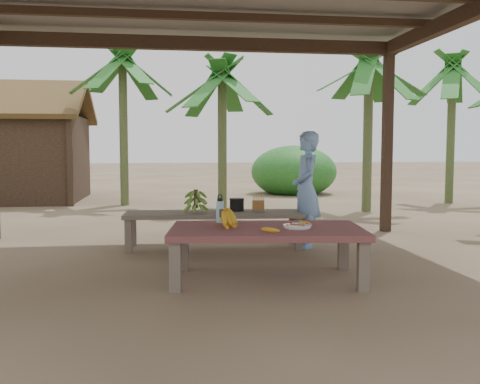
{
  "coord_description": "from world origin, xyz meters",
  "views": [
    {
      "loc": [
        -0.46,
        -5.3,
        1.25
      ],
      "look_at": [
        0.28,
        0.08,
        0.8
      ],
      "focal_mm": 40.0,
      "sensor_mm": 36.0,
      "label": 1
    }
  ],
  "objects": [
    {
      "name": "ground",
      "position": [
        0.0,
        0.0,
        0.0
      ],
      "size": [
        80.0,
        80.0,
        0.0
      ],
      "primitive_type": "plane",
      "color": "brown",
      "rests_on": "ground"
    },
    {
      "name": "work_table",
      "position": [
        0.47,
        -0.39,
        0.43
      ],
      "size": [
        1.91,
        1.21,
        0.5
      ],
      "rotation": [
        0.0,
        0.0,
        -0.12
      ],
      "color": "brown",
      "rests_on": "ground"
    },
    {
      "name": "bench",
      "position": [
        0.12,
        1.29,
        0.39
      ],
      "size": [
        2.23,
        0.73,
        0.45
      ],
      "rotation": [
        0.0,
        0.0,
        -0.06
      ],
      "color": "brown",
      "rests_on": "ground"
    },
    {
      "name": "ripe_banana_bunch",
      "position": [
        0.05,
        -0.29,
        0.59
      ],
      "size": [
        0.34,
        0.3,
        0.19
      ],
      "primitive_type": null,
      "rotation": [
        0.0,
        0.0,
        -0.15
      ],
      "color": "gold",
      "rests_on": "work_table"
    },
    {
      "name": "plate",
      "position": [
        0.74,
        -0.47,
        0.52
      ],
      "size": [
        0.26,
        0.26,
        0.04
      ],
      "color": "white",
      "rests_on": "work_table"
    },
    {
      "name": "loose_banana_front",
      "position": [
        0.45,
        -0.68,
        0.52
      ],
      "size": [
        0.18,
        0.07,
        0.04
      ],
      "primitive_type": "ellipsoid",
      "rotation": [
        0.0,
        0.0,
        1.41
      ],
      "color": "gold",
      "rests_on": "work_table"
    },
    {
      "name": "loose_banana_side",
      "position": [
        0.86,
        -0.33,
        0.52
      ],
      "size": [
        0.13,
        0.14,
        0.04
      ],
      "primitive_type": "ellipsoid",
      "rotation": [
        0.0,
        0.0,
        0.72
      ],
      "color": "gold",
      "rests_on": "work_table"
    },
    {
      "name": "water_flask",
      "position": [
        0.07,
        0.01,
        0.62
      ],
      "size": [
        0.08,
        0.08,
        0.29
      ],
      "color": "#45B5D9",
      "rests_on": "work_table"
    },
    {
      "name": "green_banana_stalk",
      "position": [
        -0.1,
        1.31,
        0.6
      ],
      "size": [
        0.28,
        0.28,
        0.3
      ],
      "primitive_type": null,
      "rotation": [
        0.0,
        0.0,
        -0.06
      ],
      "color": "#598C2D",
      "rests_on": "bench"
    },
    {
      "name": "cooking_pot",
      "position": [
        0.42,
        1.38,
        0.53
      ],
      "size": [
        0.18,
        0.18,
        0.15
      ],
      "primitive_type": "cylinder",
      "color": "black",
      "rests_on": "bench"
    },
    {
      "name": "skewer_rack",
      "position": [
        0.67,
        1.21,
        0.57
      ],
      "size": [
        0.18,
        0.09,
        0.24
      ],
      "primitive_type": null,
      "rotation": [
        0.0,
        0.0,
        -0.06
      ],
      "color": "#A57F47",
      "rests_on": "bench"
    },
    {
      "name": "woman",
      "position": [
        1.27,
        1.19,
        0.73
      ],
      "size": [
        0.38,
        0.55,
        1.46
      ],
      "primitive_type": "imported",
      "rotation": [
        0.0,
        0.0,
        -1.63
      ],
      "color": "#759FDE",
      "rests_on": "ground"
    },
    {
      "name": "banana_plant_ne",
      "position": [
        3.43,
        4.7,
        2.66
      ],
      "size": [
        1.8,
        1.8,
        3.14
      ],
      "color": "#596638",
      "rests_on": "ground"
    },
    {
      "name": "banana_plant_n",
      "position": [
        0.67,
        5.48,
        2.48
      ],
      "size": [
        1.8,
        1.8,
        2.96
      ],
      "color": "#596638",
      "rests_on": "ground"
    },
    {
      "name": "banana_plant_nw",
      "position": [
        -1.37,
        6.56,
        2.92
      ],
      "size": [
        1.8,
        1.8,
        3.41
      ],
      "color": "#596638",
      "rests_on": "ground"
    },
    {
      "name": "banana_plant_far",
      "position": [
        5.89,
        6.0,
        2.78
      ],
      "size": [
        1.8,
        1.8,
        3.27
      ],
      "color": "#596638",
      "rests_on": "ground"
    }
  ]
}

